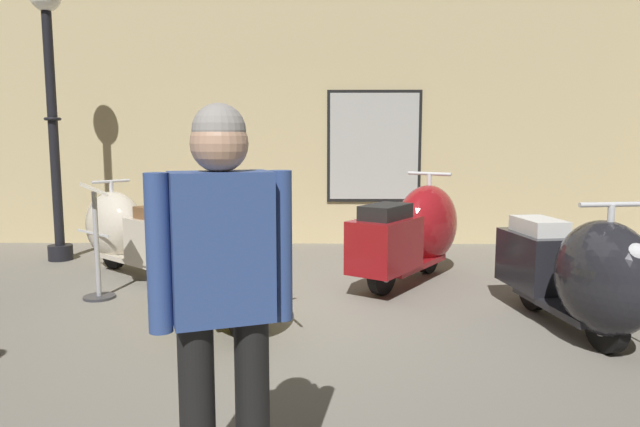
# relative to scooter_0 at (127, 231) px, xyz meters

# --- Properties ---
(ground_plane) EXTENTS (60.00, 60.00, 0.00)m
(ground_plane) POSITION_rel_scooter_0_xyz_m (1.95, -1.71, -0.45)
(ground_plane) COLOR slate
(showroom_back_wall) EXTENTS (18.00, 0.63, 3.63)m
(showroom_back_wall) POSITION_rel_scooter_0_xyz_m (2.12, 1.84, 1.36)
(showroom_back_wall) COLOR #CCB784
(showroom_back_wall) RESTS_ON ground
(scooter_0) EXTENTS (1.53, 1.40, 0.99)m
(scooter_0) POSITION_rel_scooter_0_xyz_m (0.00, 0.00, 0.00)
(scooter_0) COLOR black
(scooter_0) RESTS_ON ground
(scooter_1) EXTENTS (1.20, 1.90, 1.12)m
(scooter_1) POSITION_rel_scooter_0_xyz_m (1.35, -1.65, 0.06)
(scooter_1) COLOR black
(scooter_1) RESTS_ON ground
(scooter_2) EXTENTS (1.40, 1.76, 1.09)m
(scooter_2) POSITION_rel_scooter_0_xyz_m (3.04, -0.26, 0.05)
(scooter_2) COLOR black
(scooter_2) RESTS_ON ground
(scooter_3) EXTENTS (0.71, 1.72, 1.02)m
(scooter_3) POSITION_rel_scooter_0_xyz_m (3.98, -1.95, 0.01)
(scooter_3) COLOR black
(scooter_3) RESTS_ON ground
(lamppost) EXTENTS (0.34, 0.34, 3.20)m
(lamppost) POSITION_rel_scooter_0_xyz_m (-1.04, 0.64, 1.51)
(lamppost) COLOR black
(lamppost) RESTS_ON ground
(visitor_1) EXTENTS (0.50, 0.33, 1.56)m
(visitor_1) POSITION_rel_scooter_0_xyz_m (1.76, -3.99, 0.45)
(visitor_1) COLOR black
(visitor_1) RESTS_ON ground
(info_stanchion) EXTENTS (0.34, 0.38, 1.05)m
(info_stanchion) POSITION_rel_scooter_0_xyz_m (0.08, -1.01, -0.02)
(info_stanchion) COLOR #333338
(info_stanchion) RESTS_ON ground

